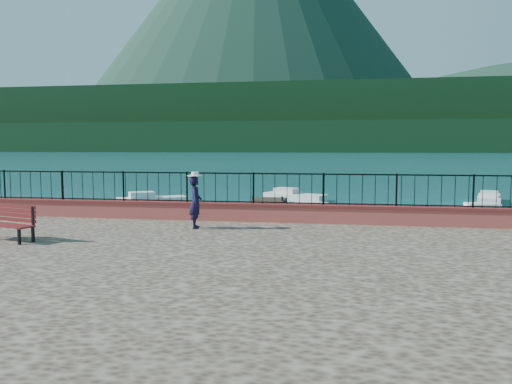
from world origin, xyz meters
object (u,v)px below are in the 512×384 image
(boat_2, at_px, (495,211))
(boat_3, at_px, (152,197))
(person, at_px, (195,202))
(boat_1, at_px, (321,211))
(park_bench, at_px, (7,230))
(boat_0, at_px, (141,214))
(boat_4, at_px, (295,194))
(boat_5, at_px, (489,196))

(boat_2, bearing_deg, boat_3, 166.15)
(person, relative_size, boat_1, 0.38)
(boat_3, bearing_deg, person, -95.94)
(park_bench, height_order, boat_0, park_bench)
(park_bench, height_order, boat_3, park_bench)
(boat_2, xyz_separation_m, boat_4, (-10.63, 7.14, 0.00))
(boat_0, xyz_separation_m, boat_2, (16.79, 4.21, 0.00))
(park_bench, distance_m, person, 4.96)
(park_bench, distance_m, boat_4, 22.67)
(park_bench, distance_m, boat_0, 10.78)
(boat_0, xyz_separation_m, boat_5, (18.58, 11.92, 0.00))
(boat_5, bearing_deg, boat_4, 108.16)
(boat_0, height_order, boat_4, same)
(boat_0, height_order, boat_5, same)
(boat_1, xyz_separation_m, boat_3, (-10.69, 4.65, 0.00))
(park_bench, height_order, person, person)
(boat_4, bearing_deg, boat_3, -130.56)
(boat_0, relative_size, boat_2, 0.76)
(boat_4, distance_m, boat_5, 12.44)
(boat_0, bearing_deg, boat_2, 16.78)
(boat_3, xyz_separation_m, boat_5, (20.99, 4.47, 0.00))
(boat_1, xyz_separation_m, boat_5, (10.30, 9.12, 0.00))
(person, xyz_separation_m, boat_2, (11.72, 12.21, -1.56))
(person, distance_m, boat_2, 17.00)
(boat_1, bearing_deg, boat_2, 43.73)
(boat_1, bearing_deg, boat_4, 138.33)
(boat_2, height_order, boat_4, same)
(boat_2, xyz_separation_m, boat_3, (-19.19, 3.25, 0.00))
(person, height_order, boat_5, person)
(boat_0, distance_m, boat_2, 17.30)
(boat_2, distance_m, boat_3, 19.46)
(boat_1, distance_m, boat_4, 8.81)
(person, distance_m, boat_3, 17.24)
(park_bench, xyz_separation_m, person, (4.15, 2.68, 0.49))
(park_bench, xyz_separation_m, boat_3, (-3.32, 18.14, -1.08))
(person, xyz_separation_m, boat_1, (3.22, 10.80, -1.56))
(boat_4, bearing_deg, boat_0, -93.48)
(boat_0, bearing_deg, boat_3, 110.62)
(park_bench, distance_m, boat_2, 21.79)
(boat_0, bearing_deg, boat_1, 21.38)
(boat_1, distance_m, boat_2, 8.62)
(park_bench, xyz_separation_m, boat_2, (15.87, 14.89, -1.08))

